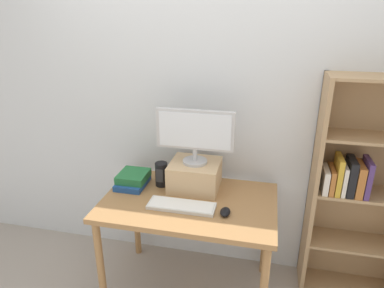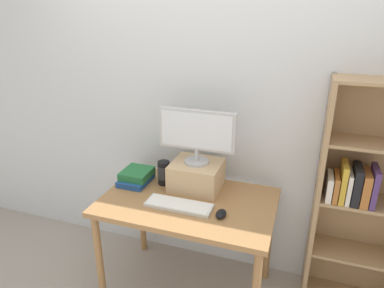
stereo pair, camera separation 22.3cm
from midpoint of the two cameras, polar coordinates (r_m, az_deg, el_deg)
name	(u,v)px [view 1 (the left image)]	position (r m, az deg, el deg)	size (l,w,h in m)	color
back_wall	(203,107)	(2.55, -0.59, 6.19)	(7.00, 0.08, 2.60)	silver
desk	(189,212)	(2.38, -3.20, -11.27)	(1.16, 0.74, 0.78)	#9E7042
bookshelf_unit	(360,190)	(2.57, 23.97, -7.03)	(0.68, 0.28, 1.60)	tan
riser_box	(195,175)	(2.44, -2.06, -5.26)	(0.35, 0.32, 0.19)	tan
computer_monitor	(196,133)	(2.31, -2.17, 1.77)	(0.54, 0.17, 0.38)	#B7B7BA
keyboard	(182,206)	(2.25, -4.64, -10.31)	(0.44, 0.15, 0.02)	silver
computer_mouse	(225,212)	(2.17, 2.59, -11.32)	(0.06, 0.10, 0.04)	black
book_stack	(133,179)	(2.55, -12.30, -5.81)	(0.20, 0.25, 0.09)	navy
desk_speaker	(161,174)	(2.49, -7.70, -5.07)	(0.09, 0.09, 0.18)	black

